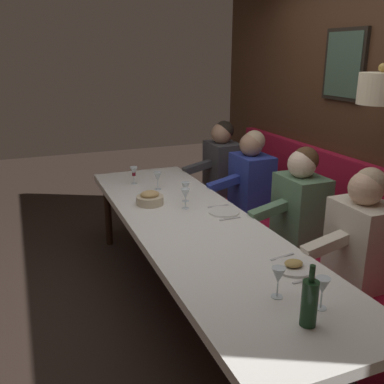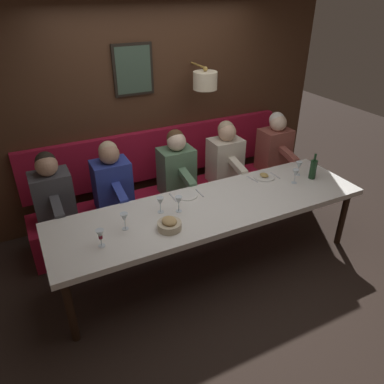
{
  "view_description": "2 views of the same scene",
  "coord_description": "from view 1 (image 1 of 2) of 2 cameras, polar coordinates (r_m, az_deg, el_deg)",
  "views": [
    {
      "loc": [
        -1.11,
        -2.68,
        1.92
      ],
      "look_at": [
        0.05,
        0.2,
        0.92
      ],
      "focal_mm": 40.62,
      "sensor_mm": 36.0,
      "label": 1
    },
    {
      "loc": [
        -2.72,
        1.59,
        2.68
      ],
      "look_at": [
        0.05,
        0.2,
        0.92
      ],
      "focal_mm": 34.58,
      "sensor_mm": 36.0,
      "label": 2
    }
  ],
  "objects": [
    {
      "name": "wine_glass_1",
      "position": [
        3.58,
        -0.86,
        0.56
      ],
      "size": [
        0.07,
        0.07,
        0.16
      ],
      "color": "silver",
      "rests_on": "dining_table"
    },
    {
      "name": "wine_glass_3",
      "position": [
        2.25,
        11.26,
        -10.8
      ],
      "size": [
        0.07,
        0.07,
        0.16
      ],
      "color": "silver",
      "rests_on": "dining_table"
    },
    {
      "name": "banquette_bench",
      "position": [
        3.75,
        13.34,
        -9.54
      ],
      "size": [
        0.52,
        3.44,
        0.45
      ],
      "primitive_type": "cube",
      "color": "maroon",
      "rests_on": "ground_plane"
    },
    {
      "name": "diner_far",
      "position": [
        4.14,
        7.76,
        2.19
      ],
      "size": [
        0.6,
        0.4,
        0.79
      ],
      "color": "#283893",
      "rests_on": "banquette_bench"
    },
    {
      "name": "place_setting_1",
      "position": [
        2.59,
        13.18,
        -9.46
      ],
      "size": [
        0.24,
        0.32,
        0.05
      ],
      "color": "silver",
      "rests_on": "dining_table"
    },
    {
      "name": "wine_bottle",
      "position": [
        2.07,
        15.16,
        -13.8
      ],
      "size": [
        0.08,
        0.08,
        0.3
      ],
      "color": "#19381E",
      "rests_on": "dining_table"
    },
    {
      "name": "diner_middle",
      "position": [
        3.51,
        14.03,
        -1.05
      ],
      "size": [
        0.6,
        0.4,
        0.79
      ],
      "color": "#567A5B",
      "rests_on": "banquette_bench"
    },
    {
      "name": "ground_plane",
      "position": [
        3.48,
        0.49,
        -15.63
      ],
      "size": [
        12.0,
        12.0,
        0.0
      ],
      "primitive_type": "plane",
      "color": "black"
    },
    {
      "name": "dining_table",
      "position": [
        3.16,
        0.53,
        -5.23
      ],
      "size": [
        0.9,
        3.24,
        0.74
      ],
      "color": "silver",
      "rests_on": "ground_plane"
    },
    {
      "name": "diner_near",
      "position": [
        3.03,
        21.4,
        -4.85
      ],
      "size": [
        0.6,
        0.4,
        0.79
      ],
      "color": "beige",
      "rests_on": "banquette_bench"
    },
    {
      "name": "diner_farthest",
      "position": [
        4.68,
        3.97,
        4.14
      ],
      "size": [
        0.6,
        0.4,
        0.79
      ],
      "color": "#3D3D42",
      "rests_on": "banquette_bench"
    },
    {
      "name": "wine_glass_4",
      "position": [
        3.41,
        -0.88,
        -0.32
      ],
      "size": [
        0.07,
        0.07,
        0.16
      ],
      "color": "silver",
      "rests_on": "dining_table"
    },
    {
      "name": "back_wall_panel",
      "position": [
        3.76,
        21.87,
        8.02
      ],
      "size": [
        0.59,
        4.64,
        2.9
      ],
      "color": "#422819",
      "rests_on": "ground_plane"
    },
    {
      "name": "wine_glass_0",
      "position": [
        2.21,
        16.77,
        -11.84
      ],
      "size": [
        0.07,
        0.07,
        0.16
      ],
      "color": "silver",
      "rests_on": "dining_table"
    },
    {
      "name": "bread_bowl",
      "position": [
        3.54,
        -5.54,
        -0.87
      ],
      "size": [
        0.22,
        0.22,
        0.12
      ],
      "color": "beige",
      "rests_on": "dining_table"
    },
    {
      "name": "wine_glass_2",
      "position": [
        4.1,
        -7.66,
        2.63
      ],
      "size": [
        0.07,
        0.07,
        0.16
      ],
      "color": "silver",
      "rests_on": "dining_table"
    },
    {
      "name": "wine_glass_5",
      "position": [
        3.9,
        -4.51,
        1.97
      ],
      "size": [
        0.07,
        0.07,
        0.16
      ],
      "color": "silver",
      "rests_on": "dining_table"
    },
    {
      "name": "place_setting_0",
      "position": [
        3.37,
        4.21,
        -2.6
      ],
      "size": [
        0.24,
        0.31,
        0.01
      ],
      "color": "white",
      "rests_on": "dining_table"
    }
  ]
}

